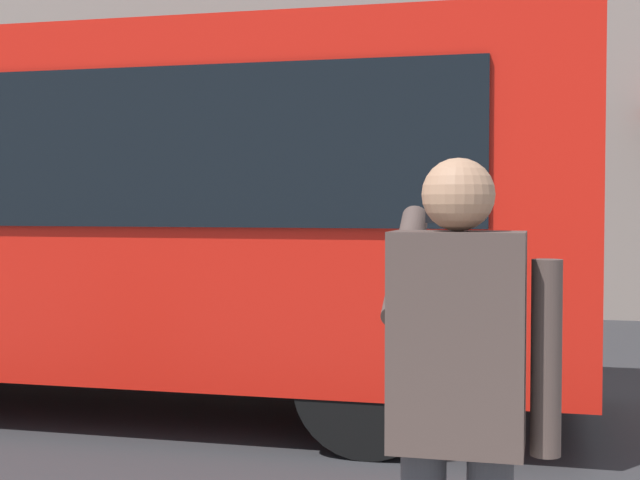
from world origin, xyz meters
The scene contains 3 objects.
ground_plane centered at (0.00, 0.00, 0.00)m, with size 60.00×60.00×0.00m, color #2B2B2D.
red_bus centered at (4.23, 0.39, 1.68)m, with size 9.05×2.54×3.08m.
pedestrian_photographer centered at (0.31, 4.73, 1.14)m, with size 0.53×0.52×1.70m.
Camera 1 is at (0.06, 7.47, 1.71)m, focal length 51.03 mm.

